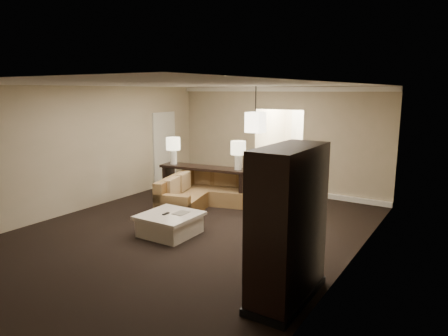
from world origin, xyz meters
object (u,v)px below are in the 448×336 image
Objects in this scene: drink_table at (262,264)px; sectional_sofa at (219,193)px; console_table at (205,181)px; person at (310,151)px; coffee_table at (170,224)px; armoire at (287,228)px.

sectional_sofa is at bearing 131.72° from drink_table.
console_table is 4.54m from drink_table.
drink_table is (3.22, -3.20, -0.15)m from console_table.
console_table reaches higher than sectional_sofa.
person is (1.45, 3.22, 0.44)m from console_table.
console_table is at bearing 135.16° from drink_table.
coffee_table is 0.44× the size of console_table.
coffee_table is 5.54m from person.
person is (-1.77, 6.42, 0.59)m from drink_table.
console_table is (-0.77, 2.23, 0.31)m from coffee_table.
sectional_sofa is at bearing 135.10° from armoire.
coffee_table is 0.54× the size of person.
armoire is (3.59, -3.23, 0.45)m from console_table.
armoire is 3.91× the size of drink_table.
coffee_table is at bearing 63.87° from person.
sectional_sofa is 1.46× the size of person.
drink_table is (-0.37, 0.03, -0.60)m from armoire.
sectional_sofa reaches higher than drink_table.
person is at bearing 105.39° from drink_table.
person reaches higher than console_table.
person is at bearing 59.50° from sectional_sofa.
armoire is at bearing 89.38° from person.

